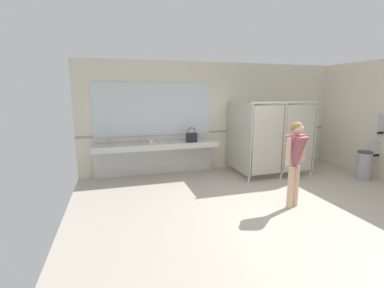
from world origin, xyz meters
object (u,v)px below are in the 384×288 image
paper_towel_dispenser_lower (375,149)px  handbag (192,137)px  paper_towel_dispenser_upper (380,125)px  trash_bin (364,165)px  paper_cup (151,142)px  soap_dispenser (188,137)px  person_standing (296,154)px

paper_towel_dispenser_lower → handbag: (-4.33, 1.49, 0.27)m
paper_towel_dispenser_upper → trash_bin: 1.05m
handbag → paper_cup: 1.03m
paper_cup → paper_towel_dispenser_upper: bearing=-16.6°
paper_towel_dispenser_upper → handbag: (-4.33, 1.53, -0.34)m
paper_towel_dispenser_upper → soap_dispenser: 4.73m
person_standing → paper_cup: bearing=132.6°
paper_towel_dispenser_lower → person_standing: person_standing is taller
paper_towel_dispenser_upper → paper_towel_dispenser_lower: size_ratio=1.21×
paper_towel_dispenser_upper → paper_cup: bearing=163.4°
trash_bin → soap_dispenser: bearing=155.2°
soap_dispenser → person_standing: bearing=-65.0°
trash_bin → soap_dispenser: soap_dispenser is taller
paper_towel_dispenser_upper → paper_towel_dispenser_lower: paper_towel_dispenser_upper is taller
paper_towel_dispenser_upper → paper_towel_dispenser_lower: bearing=90.0°
trash_bin → paper_cup: size_ratio=7.15×
paper_towel_dispenser_upper → handbag: 4.61m
paper_towel_dispenser_lower → paper_cup: size_ratio=4.09×
soap_dispenser → paper_cup: bearing=-166.2°
person_standing → handbag: bearing=117.6°
handbag → soap_dispenser: size_ratio=1.97×
trash_bin → person_standing: 2.93m
paper_cup → person_standing: bearing=-47.4°
paper_towel_dispenser_upper → soap_dispenser: paper_towel_dispenser_upper is taller
paper_towel_dispenser_lower → handbag: bearing=161.0°
trash_bin → person_standing: (-2.71, -0.91, 0.67)m
paper_towel_dispenser_lower → paper_cup: bearing=163.8°
paper_towel_dispenser_upper → person_standing: size_ratio=0.30×
handbag → soap_dispenser: handbag is taller
trash_bin → paper_cup: paper_cup is taller
soap_dispenser → paper_cup: soap_dispenser is taller
paper_towel_dispenser_lower → paper_cup: paper_cup is taller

